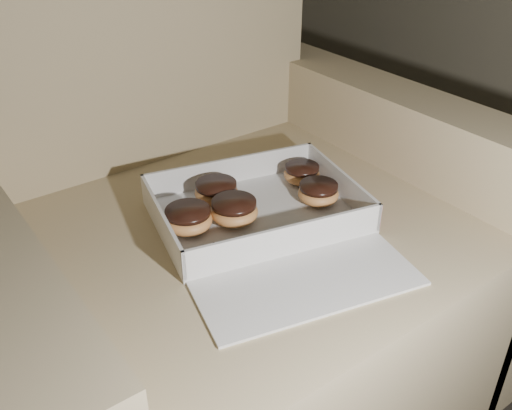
{
  "coord_description": "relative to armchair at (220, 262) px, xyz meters",
  "views": [
    {
      "loc": [
        0.25,
        0.14,
        1.04
      ],
      "look_at": [
        0.78,
        0.86,
        0.49
      ],
      "focal_mm": 40.0,
      "sensor_mm": 36.0,
      "label": 1
    }
  ],
  "objects": [
    {
      "name": "crumb_d",
      "position": [
        0.14,
        -0.12,
        0.15
      ],
      "size": [
        0.01,
        0.01,
        0.0
      ],
      "primitive_type": "ellipsoid",
      "color": "black",
      "rests_on": "bakery_box"
    },
    {
      "name": "crumb_c",
      "position": [
        0.03,
        -0.16,
        0.15
      ],
      "size": [
        0.01,
        0.01,
        0.0
      ],
      "primitive_type": "ellipsoid",
      "color": "black",
      "rests_on": "bakery_box"
    },
    {
      "name": "crumb_b",
      "position": [
        -0.12,
        -0.15,
        0.15
      ],
      "size": [
        0.01,
        0.01,
        0.0
      ],
      "primitive_type": "ellipsoid",
      "color": "black",
      "rests_on": "bakery_box"
    },
    {
      "name": "bakery_box",
      "position": [
        0.03,
        -0.12,
        0.15
      ],
      "size": [
        0.45,
        0.49,
        0.06
      ],
      "rotation": [
        0.0,
        0.0,
        -0.23
      ],
      "color": "silver",
      "rests_on": "armchair"
    },
    {
      "name": "donut_d",
      "position": [
        0.18,
        -0.04,
        0.17
      ],
      "size": [
        0.07,
        0.07,
        0.04
      ],
      "color": "#D7934B",
      "rests_on": "bakery_box"
    },
    {
      "name": "donut_c",
      "position": [
        -0.01,
        -0.08,
        0.17
      ],
      "size": [
        0.09,
        0.09,
        0.04
      ],
      "color": "#D7934B",
      "rests_on": "bakery_box"
    },
    {
      "name": "crumb_a",
      "position": [
        -0.08,
        -0.12,
        0.15
      ],
      "size": [
        0.01,
        0.01,
        0.0
      ],
      "primitive_type": "ellipsoid",
      "color": "black",
      "rests_on": "bakery_box"
    },
    {
      "name": "donut_e",
      "position": [
        -0.09,
        -0.05,
        0.17
      ],
      "size": [
        0.09,
        0.09,
        0.04
      ],
      "color": "#D7934B",
      "rests_on": "bakery_box"
    },
    {
      "name": "donut_a",
      "position": [
        0.15,
        -0.12,
        0.17
      ],
      "size": [
        0.08,
        0.08,
        0.04
      ],
      "color": "#D7934B",
      "rests_on": "bakery_box"
    },
    {
      "name": "armchair",
      "position": [
        0.0,
        0.0,
        0.0
      ],
      "size": [
        0.99,
        0.84,
        1.04
      ],
      "color": "#978A60",
      "rests_on": "floor"
    },
    {
      "name": "donut_b",
      "position": [
        -0.0,
        -0.0,
        0.17
      ],
      "size": [
        0.08,
        0.08,
        0.04
      ],
      "color": "#D7934B",
      "rests_on": "bakery_box"
    }
  ]
}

